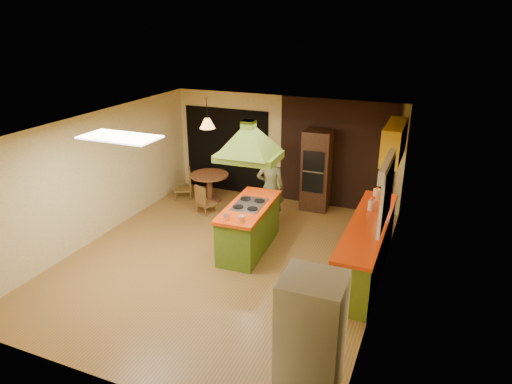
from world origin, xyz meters
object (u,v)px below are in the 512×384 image
at_px(refrigerator, 310,343).
at_px(dining_table, 210,182).
at_px(kitchen_island, 249,227).
at_px(canister_large, 377,194).
at_px(man, 270,188).
at_px(wall_oven, 316,170).

distance_m(refrigerator, dining_table, 6.38).
height_order(kitchen_island, refrigerator, refrigerator).
bearing_deg(refrigerator, canister_large, 87.96).
xyz_separation_m(man, refrigerator, (2.14, -4.41, 0.02)).
height_order(wall_oven, dining_table, wall_oven).
relative_size(man, dining_table, 1.78).
bearing_deg(refrigerator, kitchen_island, 122.21).
bearing_deg(kitchen_island, man, 88.90).
xyz_separation_m(man, canister_large, (2.19, -0.07, 0.22)).
relative_size(man, wall_oven, 0.87).
bearing_deg(dining_table, man, -18.92).
bearing_deg(refrigerator, wall_oven, 103.35).
xyz_separation_m(kitchen_island, man, (-0.05, 1.26, 0.34)).
distance_m(man, canister_large, 2.20).
bearing_deg(canister_large, man, 178.07).
distance_m(man, refrigerator, 4.90).
height_order(man, wall_oven, wall_oven).
relative_size(kitchen_island, dining_table, 2.06).
xyz_separation_m(kitchen_island, canister_large, (2.14, 1.19, 0.56)).
bearing_deg(kitchen_island, wall_oven, 72.00).
bearing_deg(canister_large, refrigerator, -90.60).
relative_size(man, canister_large, 8.07).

